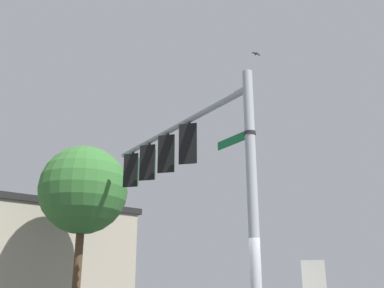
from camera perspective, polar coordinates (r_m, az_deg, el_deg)
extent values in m
cylinder|color=#ADB2B7|center=(10.42, 7.80, -7.33)|extent=(0.25, 0.25, 6.67)
cylinder|color=#ADB2B7|center=(13.96, -2.43, 2.01)|extent=(5.55, 4.74, 0.19)
cylinder|color=black|center=(13.17, -0.33, 2.40)|extent=(0.08, 0.08, 0.18)
cube|color=#194723|center=(12.96, -0.33, -0.15)|extent=(0.36, 0.30, 1.05)
sphere|color=#590F0F|center=(13.25, -0.11, 1.05)|extent=(0.22, 0.22, 0.22)
cube|color=#194723|center=(13.30, -0.08, 1.42)|extent=(0.24, 0.20, 0.03)
sphere|color=brown|center=(13.14, -0.11, -0.40)|extent=(0.22, 0.22, 0.22)
cube|color=#194723|center=(13.18, -0.09, -0.01)|extent=(0.24, 0.20, 0.03)
sphere|color=#1EE533|center=(13.03, -0.11, -1.86)|extent=(0.22, 0.22, 0.22)
cube|color=#194723|center=(13.08, -0.09, -1.47)|extent=(0.24, 0.20, 0.03)
cube|color=black|center=(12.81, -0.54, 0.07)|extent=(0.54, 0.03, 1.22)
cylinder|color=black|center=(14.14, -3.08, 0.96)|extent=(0.08, 0.08, 0.18)
cube|color=#194723|center=(13.95, -3.13, -1.43)|extent=(0.36, 0.30, 1.05)
sphere|color=#590F0F|center=(14.22, -2.86, -0.29)|extent=(0.22, 0.22, 0.22)
cube|color=#194723|center=(14.27, -2.83, 0.07)|extent=(0.24, 0.20, 0.03)
sphere|color=brown|center=(14.12, -2.88, -1.64)|extent=(0.22, 0.22, 0.22)
cube|color=#194723|center=(14.17, -2.85, -1.28)|extent=(0.24, 0.20, 0.03)
sphere|color=#1EE533|center=(14.03, -2.90, -3.01)|extent=(0.22, 0.22, 0.22)
cube|color=#194723|center=(14.07, -2.87, -2.64)|extent=(0.24, 0.20, 0.03)
cube|color=black|center=(13.79, -3.35, -1.23)|extent=(0.54, 0.03, 1.22)
cylinder|color=black|center=(15.14, -5.48, -0.29)|extent=(0.08, 0.08, 0.18)
cube|color=#194723|center=(14.97, -5.54, -2.53)|extent=(0.36, 0.30, 1.05)
sphere|color=#590F0F|center=(15.23, -5.25, -1.45)|extent=(0.22, 0.22, 0.22)
cube|color=#194723|center=(15.28, -5.22, -1.11)|extent=(0.24, 0.20, 0.03)
sphere|color=brown|center=(15.14, -5.29, -2.72)|extent=(0.22, 0.22, 0.22)
cube|color=#194723|center=(15.18, -5.25, -2.37)|extent=(0.24, 0.20, 0.03)
sphere|color=#1EE533|center=(15.05, -5.33, -4.00)|extent=(0.22, 0.22, 0.22)
cube|color=#194723|center=(15.09, -5.29, -3.65)|extent=(0.24, 0.20, 0.03)
cube|color=black|center=(14.82, -5.78, -2.36)|extent=(0.54, 0.03, 1.22)
cylinder|color=black|center=(16.18, -7.56, -1.38)|extent=(0.08, 0.08, 0.18)
cube|color=#194723|center=(16.02, -7.65, -3.49)|extent=(0.36, 0.30, 1.05)
sphere|color=#590F0F|center=(16.28, -7.35, -2.46)|extent=(0.22, 0.22, 0.22)
cube|color=#194723|center=(16.32, -7.31, -2.14)|extent=(0.24, 0.20, 0.03)
sphere|color=brown|center=(16.19, -7.39, -3.65)|extent=(0.22, 0.22, 0.22)
cube|color=#194723|center=(16.23, -7.35, -3.33)|extent=(0.24, 0.20, 0.03)
sphere|color=#1EE533|center=(16.10, -7.44, -4.86)|extent=(0.22, 0.22, 0.22)
cube|color=#194723|center=(16.14, -7.40, -4.53)|extent=(0.24, 0.20, 0.03)
cube|color=black|center=(15.87, -7.89, -3.34)|extent=(0.54, 0.03, 1.22)
cube|color=#147238|center=(11.36, 5.09, 0.39)|extent=(0.87, 0.75, 0.22)
cube|color=white|center=(11.35, 5.08, 0.41)|extent=(0.86, 0.73, 0.04)
cylinder|color=#262626|center=(10.86, 7.43, 1.36)|extent=(0.29, 0.29, 0.08)
ellipsoid|color=#4C4742|center=(15.46, 8.23, 11.40)|extent=(0.16, 0.20, 0.06)
cube|color=#4C4742|center=(15.46, 8.16, 11.44)|extent=(0.25, 0.19, 0.03)
cube|color=#4C4742|center=(15.47, 8.30, 11.42)|extent=(0.24, 0.18, 0.10)
cube|color=#A89E89|center=(23.44, -21.29, -14.17)|extent=(9.93, 11.00, 5.06)
cube|color=maroon|center=(26.27, -23.38, -13.67)|extent=(5.83, 7.73, 0.30)
cube|color=black|center=(23.72, -20.55, -7.72)|extent=(10.33, 11.44, 0.30)
cylinder|color=#4C3823|center=(18.34, -14.53, -15.70)|extent=(0.32, 0.32, 4.00)
sphere|color=#387533|center=(18.73, -13.75, -5.71)|extent=(3.59, 3.59, 3.59)
cube|color=silver|center=(12.38, 15.35, -15.94)|extent=(0.60, 0.04, 0.76)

